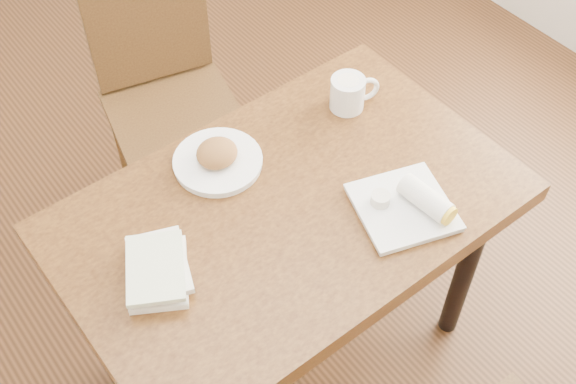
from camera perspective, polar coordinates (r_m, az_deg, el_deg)
ground at (r=2.46m, az=0.00°, el=-12.16°), size 4.00×5.00×0.01m
table at (r=1.90m, az=0.00°, el=-2.75°), size 1.16×0.73×0.75m
chair_far at (r=2.48m, az=-9.72°, el=8.42°), size 0.51×0.51×0.95m
plate_scone at (r=1.90m, az=-5.59°, el=2.64°), size 0.24×0.24×0.08m
coffee_mug at (r=2.04m, az=4.85°, el=7.85°), size 0.14×0.10×0.10m
plate_burrito at (r=1.82m, az=9.63°, el=-0.99°), size 0.29×0.29×0.08m
book_stack at (r=1.70m, az=-10.26°, el=-6.03°), size 0.22×0.24×0.05m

